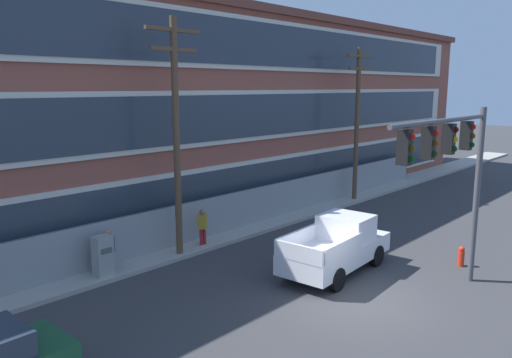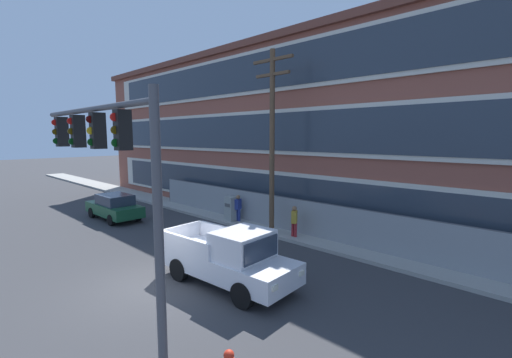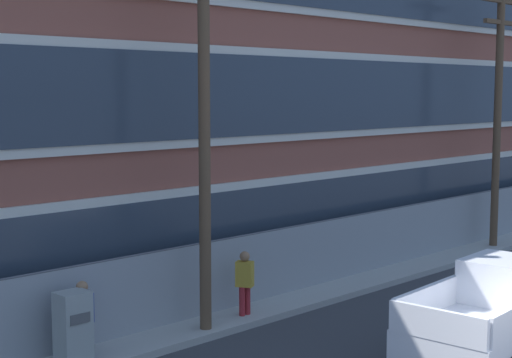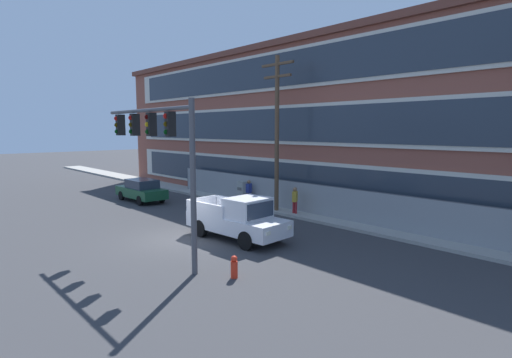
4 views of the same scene
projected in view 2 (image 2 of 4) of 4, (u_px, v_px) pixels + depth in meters
ground_plane at (151, 286)px, 11.65m from camera, size 160.00×160.00×0.00m
sidewalk_building_side at (296, 235)px, 17.39m from camera, size 80.00×2.05×0.16m
brick_mill_building at (406, 131)px, 18.35m from camera, size 52.05×9.26×10.68m
chain_link_fence at (376, 233)px, 14.59m from camera, size 32.57×0.06×1.91m
traffic_signal_mast at (108, 158)px, 8.28m from camera, size 6.54×0.43×6.06m
pickup_truck_white at (230, 258)px, 11.63m from camera, size 5.23×2.32×2.00m
sedan_dark_green at (114, 207)px, 20.91m from camera, size 4.47×1.88×1.56m
utility_pole_near_corner at (272, 135)px, 17.07m from camera, size 2.50×0.26×9.28m
electrical_cabinet at (231, 210)px, 19.99m from camera, size 0.62×0.53×1.58m
pedestrian_near_cabinet at (238, 207)px, 19.88m from camera, size 0.34×0.45×1.69m
pedestrian_by_fence at (294, 220)px, 16.75m from camera, size 0.40×0.47×1.69m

